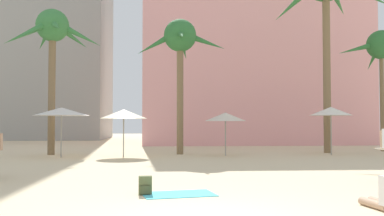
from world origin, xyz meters
TOP-DOWN VIEW (x-y plane):
  - hotel_pink at (6.54, 28.87)m, footprint 17.35×11.35m
  - hotel_tower_gray at (-15.09, 38.57)m, footprint 17.08×10.29m
  - palm_tree_far_left at (0.22, 15.32)m, footprint 4.79×4.85m
  - palm_tree_left at (-6.41, 15.32)m, footprint 5.10×4.87m
  - palm_tree_center at (12.11, 16.96)m, footprint 5.53×5.33m
  - cafe_umbrella_0 at (-5.51, 13.66)m, footprint 2.65×2.65m
  - cafe_umbrella_1 at (2.43, 14.11)m, footprint 2.09×2.09m
  - cafe_umbrella_2 at (7.90, 14.26)m, footprint 2.15×2.15m
  - cafe_umbrella_3 at (-2.60, 13.95)m, footprint 2.30×2.30m
  - beach_towel at (-0.36, 2.76)m, footprint 1.77×1.27m
  - backpack at (-1.11, 2.78)m, footprint 0.30×0.25m

SIDE VIEW (x-z plane):
  - beach_towel at x=-0.36m, z-range 0.00..0.01m
  - backpack at x=-1.11m, z-range -0.01..0.41m
  - cafe_umbrella_1 at x=2.43m, z-range 0.86..3.02m
  - cafe_umbrella_3 at x=-2.60m, z-range 0.92..3.22m
  - cafe_umbrella_0 at x=-5.51m, z-range 0.99..3.36m
  - cafe_umbrella_2 at x=7.90m, z-range 1.01..3.47m
  - palm_tree_far_left at x=0.22m, z-range 2.29..9.41m
  - palm_tree_center at x=12.11m, z-range 2.43..9.50m
  - palm_tree_left at x=-6.41m, z-range 2.42..9.95m
  - hotel_pink at x=6.54m, z-range 0.00..13.80m
  - hotel_tower_gray at x=-15.09m, z-range 0.00..28.35m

